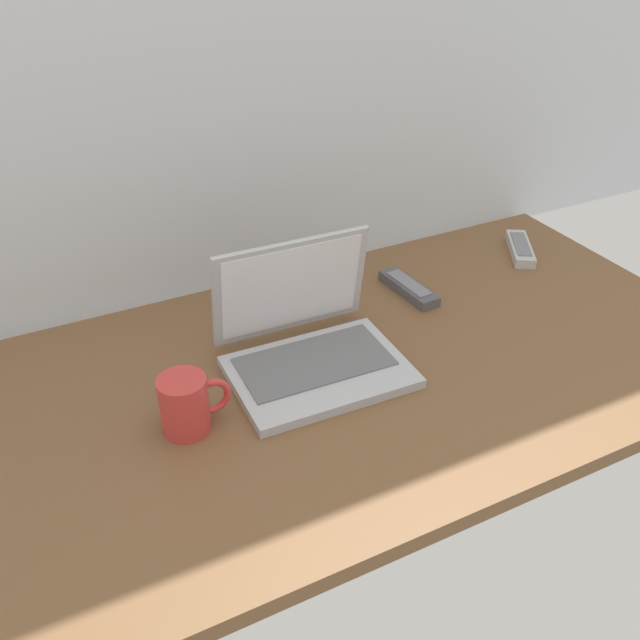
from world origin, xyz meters
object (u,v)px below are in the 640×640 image
Objects in this scene: laptop at (309,341)px; coffee_mug at (186,403)px; remote_control_near at (520,248)px; remote_control_far at (409,288)px.

coffee_mug is at bearing -163.61° from laptop.
laptop is 1.97× the size of remote_control_near.
coffee_mug is 0.92m from remote_control_near.
remote_control_far is at bearing 22.93° from laptop.
laptop reaches higher than remote_control_far.
coffee_mug is 0.74× the size of remote_control_near.
laptop reaches higher than coffee_mug.
laptop reaches higher than remote_control_near.
laptop is at bearing 16.39° from coffee_mug.
remote_control_near is (0.63, 0.16, -0.03)m from laptop.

